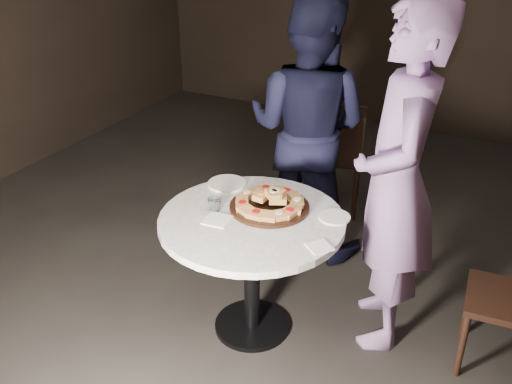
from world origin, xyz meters
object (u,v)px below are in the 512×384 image
Objects in this scene: water_glass at (215,205)px; table at (252,240)px; serving_board at (269,207)px; chair_far at (334,150)px; diner_navy at (307,128)px; focaccia_pile at (270,201)px; diner_teal at (397,184)px.

table is at bearing 6.58° from water_glass.
serving_board is 5.75× the size of water_glass.
diner_navy is at bearing 72.52° from chair_far.
chair_far reaches higher than focaccia_pile.
focaccia_pile is at bearing 32.15° from water_glass.
diner_teal reaches higher than serving_board.
table is 0.23m from focaccia_pile.
water_glass is at bearing -86.95° from diner_teal.
chair_far is (0.13, 1.52, -0.24)m from water_glass.
diner_teal is (0.88, 0.37, 0.16)m from water_glass.
focaccia_pile is 0.30m from water_glass.
diner_navy reaches higher than table.
focaccia_pile is 0.42× the size of chair_far.
chair_far is at bearing 84.97° from water_glass.
serving_board is 0.23× the size of diner_teal.
chair_far is at bearing 94.97° from serving_board.
diner_teal is at bearing 139.16° from diner_navy.
serving_board reaches higher than table.
table is 0.28m from water_glass.
diner_navy is at bearing 99.38° from serving_board.
serving_board is 0.25× the size of diner_navy.
diner_navy reaches higher than serving_board.
serving_board is at bearing 80.36° from chair_far.
diner_navy is at bearing 83.94° from water_glass.
diner_navy reaches higher than focaccia_pile.
focaccia_pile is 5.18× the size of water_glass.
water_glass is at bearing -147.85° from focaccia_pile.
table is 1.19× the size of chair_far.
water_glass reaches higher than serving_board.
diner_teal is at bearing 18.58° from focaccia_pile.
diner_teal is at bearing 22.85° from water_glass.
focaccia_pile is at bearing 41.56° from serving_board.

